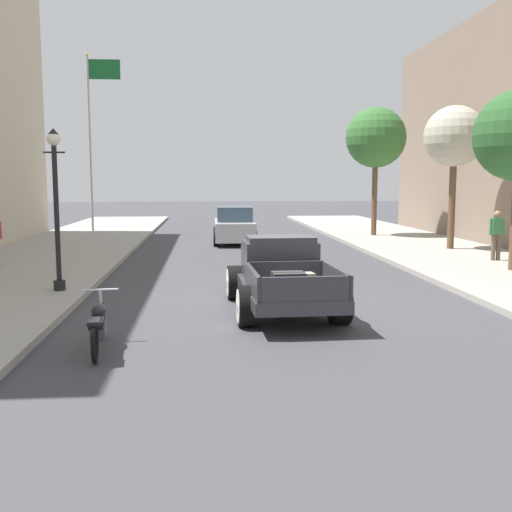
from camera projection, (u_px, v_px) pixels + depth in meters
ground_plane at (279, 304)px, 13.57m from camera, size 140.00×140.00×0.00m
hotrod_truck_gunmetal at (280, 274)px, 13.01m from camera, size 2.32×4.99×1.58m
motorcycle_parked at (98, 324)px, 9.77m from camera, size 0.62×2.12×0.93m
car_background_silver at (234, 226)px, 26.73m from camera, size 1.91×4.32×1.65m
pedestrian_sidewalk_right at (497, 232)px, 19.80m from camera, size 0.53×0.22×1.65m
street_lamp_near at (56, 197)px, 14.15m from camera, size 0.50×0.32×3.85m
flagpole at (94, 123)px, 31.05m from camera, size 1.74×0.16×9.16m
street_tree_second at (455, 137)px, 22.85m from camera, size 2.33×2.33×5.49m
street_tree_third at (376, 138)px, 28.72m from camera, size 2.89×2.89×6.16m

